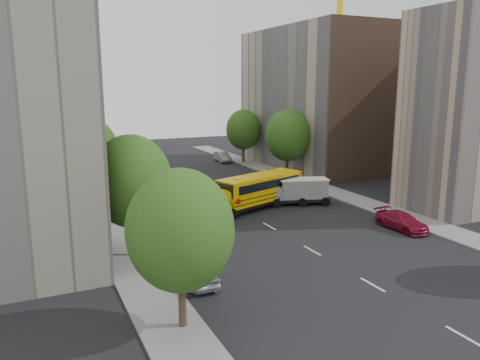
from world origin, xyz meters
TOP-DOWN VIEW (x-y plane):
  - ground at (0.00, 0.00)m, footprint 120.00×120.00m
  - sidewalk_left at (-11.50, 5.00)m, footprint 3.00×80.00m
  - sidewalk_right at (11.50, 5.00)m, footprint 3.00×80.00m
  - lane_markings at (0.00, 10.00)m, footprint 0.15×64.00m
  - building_left_cream at (-18.00, 6.00)m, footprint 10.00×26.00m
  - building_left_redbrick at (-18.00, 28.00)m, footprint 10.00×15.00m
  - building_left_near at (-18.00, -4.50)m, footprint 10.00×7.00m
  - building_right_near at (18.00, -4.50)m, footprint 10.00×7.00m
  - building_right_far at (18.00, 20.00)m, footprint 10.00×22.00m
  - building_right_sidewall at (18.00, 9.00)m, footprint 10.10×0.30m
  - street_tree_0 at (-11.00, -14.00)m, footprint 4.80×4.80m
  - street_tree_1 at (-11.00, -4.00)m, footprint 5.12×5.12m
  - street_tree_2 at (-11.00, 14.00)m, footprint 4.99×4.99m
  - street_tree_4 at (11.00, 14.00)m, footprint 5.25×5.25m
  - street_tree_5 at (11.00, 26.00)m, footprint 4.86×4.86m
  - school_bus at (1.18, 3.32)m, footprint 10.91×5.95m
  - safari_truck at (5.72, 2.98)m, footprint 5.93×3.56m
  - parked_car_0 at (-8.80, -9.56)m, footprint 1.68×4.10m
  - parked_car_1 at (-9.49, 7.54)m, footprint 1.44×4.08m
  - parked_car_2 at (-9.50, 18.70)m, footprint 2.74×5.59m
  - parked_car_3 at (8.80, -6.94)m, footprint 2.02×4.61m
  - parked_car_4 at (9.60, 13.22)m, footprint 2.06×4.32m
  - parked_car_5 at (8.80, 28.41)m, footprint 1.88×4.45m

SIDE VIEW (x-z plane):
  - ground at x=0.00m, z-range 0.00..0.00m
  - lane_markings at x=0.00m, z-range 0.00..0.01m
  - sidewalk_left at x=-11.50m, z-range 0.00..0.12m
  - sidewalk_right at x=11.50m, z-range 0.00..0.12m
  - parked_car_3 at x=8.80m, z-range 0.00..1.32m
  - parked_car_1 at x=-9.49m, z-range 0.00..1.34m
  - parked_car_0 at x=-8.80m, z-range 0.00..1.39m
  - parked_car_4 at x=9.60m, z-range 0.00..1.43m
  - parked_car_5 at x=8.80m, z-range 0.00..1.43m
  - parked_car_2 at x=-9.50m, z-range 0.00..1.53m
  - safari_truck at x=5.72m, z-range 0.07..2.47m
  - school_bus at x=1.18m, z-range 0.18..3.21m
  - street_tree_0 at x=-11.00m, z-range 0.94..8.35m
  - street_tree_5 at x=11.00m, z-range 0.95..8.46m
  - street_tree_2 at x=-11.00m, z-range 0.97..8.68m
  - street_tree_1 at x=-11.00m, z-range 1.00..8.90m
  - street_tree_4 at x=11.00m, z-range 1.02..9.13m
  - building_left_redbrick at x=-18.00m, z-range 0.00..13.00m
  - building_left_near at x=-18.00m, z-range 0.00..17.00m
  - building_right_near at x=18.00m, z-range 0.00..17.00m
  - building_right_far at x=18.00m, z-range 0.00..18.00m
  - building_right_sidewall at x=18.00m, z-range 0.00..18.00m
  - building_left_cream at x=-18.00m, z-range 0.00..20.00m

